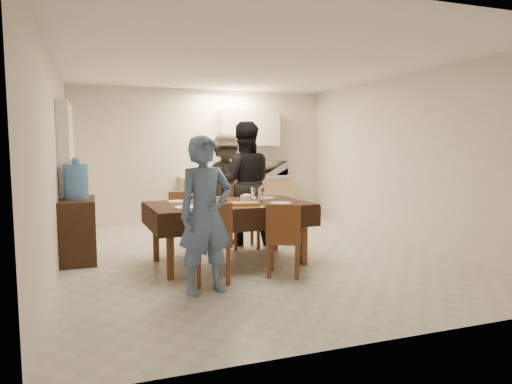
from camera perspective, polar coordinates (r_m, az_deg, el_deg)
floor at (r=6.42m, az=-0.34°, el=-7.79°), size 5.00×6.00×0.02m
ceiling at (r=6.32m, az=-0.35°, el=15.74°), size 5.00×6.00×0.02m
wall_back at (r=9.12m, az=-6.60°, el=4.51°), size 5.00×0.02×2.60m
wall_front at (r=3.55m, az=15.88°, el=2.05°), size 5.00×0.02×2.60m
wall_left at (r=5.90m, az=-23.94°, el=3.25°), size 0.02×6.00×2.60m
wall_right at (r=7.45m, az=18.18°, el=3.93°), size 0.02×6.00×2.60m
stub_partition at (r=7.11m, az=-22.51°, el=1.67°), size 0.15×1.40×2.10m
kitchen_base_cabinet at (r=9.03m, az=-2.37°, el=-1.00°), size 2.20×0.60×0.86m
kitchen_worktop at (r=8.99m, az=-2.38°, el=1.88°), size 2.24×0.64×0.05m
upper_cabinet at (r=9.20m, az=-0.86°, el=7.99°), size 1.20×0.34×0.70m
dining_table at (r=5.84m, az=-3.44°, el=-1.72°), size 2.06×1.27×0.78m
chair_near_left at (r=4.96m, az=-5.73°, el=-5.37°), size 0.45×0.45×0.49m
chair_near_right at (r=5.25m, az=3.87°, el=-5.03°), size 0.52×0.54×0.47m
chair_far_left at (r=6.41m, az=-8.97°, el=-3.11°), size 0.44×0.44×0.46m
chair_far_right at (r=6.62m, az=-1.29°, el=-2.36°), size 0.44×0.44×0.50m
console at (r=6.44m, az=-21.35°, el=-4.42°), size 0.44×0.89×0.82m
water_jug at (r=6.36m, az=-21.57°, el=1.24°), size 0.30×0.30×0.45m
wine_bottle at (r=5.85m, az=-4.05°, el=0.11°), size 0.07×0.07×0.29m
water_pitcher at (r=5.88m, az=-0.03°, el=-0.33°), size 0.13×0.13×0.20m
savoury_tart at (r=5.50m, az=-1.33°, el=-1.54°), size 0.44×0.36×0.05m
salad_bowl at (r=6.09m, az=-1.20°, el=-0.74°), size 0.17×0.17×0.07m
mushroom_dish at (r=6.09m, az=-4.63°, el=-0.92°), size 0.18×0.18×0.03m
wine_glass_a at (r=5.45m, az=-8.27°, el=-0.98°), size 0.08×0.08×0.18m
wine_glass_b at (r=6.23m, az=0.77°, el=-0.01°), size 0.08×0.08×0.19m
wine_glass_c at (r=6.06m, az=-6.05°, el=-0.15°), size 0.09×0.09×0.20m
plate_near_left at (r=5.40m, az=-8.67°, el=-1.92°), size 0.28×0.28×0.02m
plate_near_right at (r=5.75m, az=3.15°, el=-1.39°), size 0.26×0.26×0.01m
plate_far_left at (r=5.99m, az=-9.77°, el=-1.18°), size 0.26×0.26×0.01m
plate_far_right at (r=6.30m, az=1.04°, el=-0.73°), size 0.28×0.28×0.02m
microwave at (r=9.23m, az=2.17°, el=3.02°), size 0.51×0.35×0.28m
person_near at (r=4.69m, az=-6.32°, el=-2.87°), size 0.65×0.49×1.62m
person_far at (r=6.98m, az=-1.52°, el=1.11°), size 1.06×0.91×1.87m
person_kitchen at (r=8.46m, az=-3.77°, el=1.45°), size 1.11×0.64×1.72m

